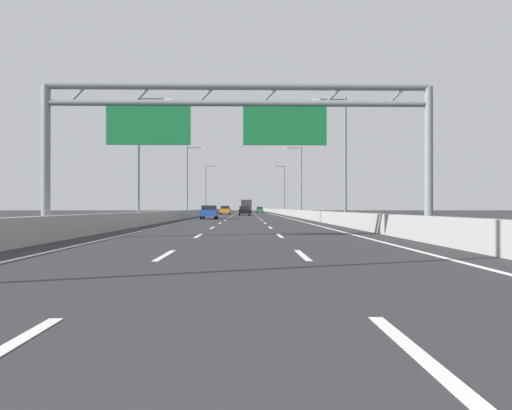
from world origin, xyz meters
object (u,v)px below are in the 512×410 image
(streetlamp_left_mid, at_px, (142,152))
(green_car, at_px, (260,210))
(blue_car, at_px, (209,212))
(black_car, at_px, (244,211))
(streetlamp_left_far, at_px, (189,177))
(streetlamp_right_far, at_px, (300,177))
(sign_gantry, at_px, (233,120))
(orange_car, at_px, (225,210))
(streetlamp_right_distant, at_px, (283,186))
(streetlamp_right_mid, at_px, (342,152))
(streetlamp_left_distant, at_px, (207,186))
(white_car, at_px, (245,209))
(box_truck, at_px, (246,206))

(streetlamp_left_mid, distance_m, green_car, 96.25)
(blue_car, relative_size, black_car, 0.94)
(streetlamp_left_far, xyz_separation_m, streetlamp_right_far, (14.93, 0.00, 0.00))
(sign_gantry, relative_size, streetlamp_left_mid, 1.68)
(blue_car, height_order, orange_car, orange_car)
(sign_gantry, relative_size, streetlamp_right_distant, 1.68)
(streetlamp_right_mid, xyz_separation_m, streetlamp_left_distant, (-14.93, 60.83, 0.00))
(blue_car, xyz_separation_m, black_car, (3.73, 23.55, -0.00))
(streetlamp_left_far, distance_m, white_car, 62.34)
(sign_gantry, xyz_separation_m, streetlamp_left_mid, (-7.26, 16.93, 0.60))
(streetlamp_right_far, height_order, streetlamp_right_distant, same)
(streetlamp_right_mid, relative_size, streetlamp_right_distant, 1.00)
(streetlamp_left_distant, relative_size, orange_car, 2.29)
(streetlamp_right_far, xyz_separation_m, blue_car, (-11.23, -12.89, -4.63))
(streetlamp_right_distant, bearing_deg, streetlamp_left_far, -116.15)
(streetlamp_left_mid, xyz_separation_m, streetlamp_left_far, (0.00, 30.42, 0.00))
(streetlamp_right_far, distance_m, green_car, 65.34)
(streetlamp_right_distant, height_order, white_car, streetlamp_right_distant)
(streetlamp_left_mid, relative_size, box_truck, 1.17)
(streetlamp_left_distant, xyz_separation_m, orange_car, (3.79, -4.93, -4.59))
(blue_car, bearing_deg, streetlamp_left_distant, 94.89)
(black_car, bearing_deg, green_car, 86.04)
(streetlamp_right_distant, bearing_deg, streetlamp_left_mid, -103.79)
(streetlamp_right_mid, bearing_deg, streetlamp_right_distant, 90.00)
(streetlamp_left_mid, distance_m, blue_car, 18.51)
(sign_gantry, xyz_separation_m, box_truck, (0.44, 95.52, -3.13))
(streetlamp_left_mid, bearing_deg, black_car, 79.74)
(sign_gantry, distance_m, box_truck, 95.57)
(green_car, bearing_deg, streetlamp_right_far, -86.72)
(streetlamp_left_mid, height_order, streetlamp_left_distant, same)
(black_car, bearing_deg, white_car, 90.20)
(streetlamp_left_distant, bearing_deg, white_car, 76.96)
(blue_car, relative_size, white_car, 0.97)
(streetlamp_left_mid, relative_size, blue_car, 2.19)
(green_car, bearing_deg, orange_car, -100.60)
(green_car, bearing_deg, white_car, -139.82)
(streetlamp_left_far, bearing_deg, black_car, 55.12)
(streetlamp_right_far, relative_size, black_car, 2.07)
(streetlamp_left_mid, bearing_deg, streetlamp_right_mid, 0.00)
(sign_gantry, bearing_deg, blue_car, 95.89)
(sign_gantry, relative_size, blue_car, 3.67)
(streetlamp_right_distant, xyz_separation_m, orange_car, (-11.14, -4.93, -4.59))
(streetlamp_right_mid, xyz_separation_m, orange_car, (-11.14, 55.90, -4.59))
(streetlamp_right_mid, height_order, streetlamp_right_far, same)
(green_car, bearing_deg, box_truck, -101.70)
(streetlamp_right_mid, relative_size, white_car, 2.12)
(streetlamp_left_far, height_order, blue_car, streetlamp_left_far)
(streetlamp_left_far, xyz_separation_m, streetlamp_right_distant, (14.93, 30.42, 0.00))
(green_car, xyz_separation_m, blue_car, (-7.49, -77.96, 0.02))
(streetlamp_left_far, bearing_deg, white_car, 83.30)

